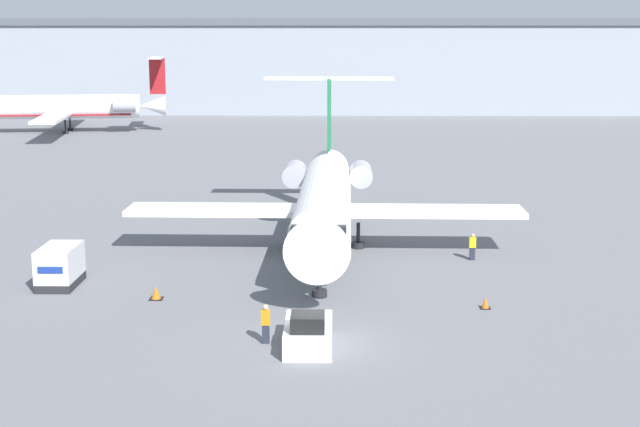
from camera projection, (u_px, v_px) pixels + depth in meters
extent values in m
plane|color=slate|center=(315.00, 347.00, 39.13)|extent=(600.00, 600.00, 0.00)
cube|color=#8C939E|center=(330.00, 69.00, 155.26)|extent=(180.00, 16.00, 14.77)
cube|color=#4C515B|center=(330.00, 22.00, 153.67)|extent=(180.00, 16.80, 1.20)
cylinder|color=white|center=(324.00, 202.00, 55.00)|extent=(3.62, 20.55, 3.27)
cone|color=white|center=(318.00, 246.00, 43.68)|extent=(3.32, 2.67, 3.27)
cube|color=black|center=(319.00, 230.00, 44.59)|extent=(2.79, 0.75, 0.44)
cone|color=white|center=(329.00, 172.00, 66.80)|extent=(3.01, 3.65, 2.95)
cube|color=#19723F|center=(324.00, 219.00, 55.21)|extent=(3.26, 18.49, 0.20)
cube|color=white|center=(437.00, 211.00, 55.93)|extent=(10.90, 3.35, 0.36)
cube|color=white|center=(214.00, 210.00, 56.38)|extent=(10.90, 3.35, 0.36)
cylinder|color=#ADADB7|center=(361.00, 174.00, 63.28)|extent=(1.66, 3.11, 1.61)
cylinder|color=#ADADB7|center=(295.00, 174.00, 63.43)|extent=(1.66, 3.11, 1.61)
cube|color=#19723F|center=(329.00, 114.00, 66.65)|extent=(0.28, 2.20, 5.32)
cube|color=white|center=(329.00, 78.00, 66.13)|extent=(9.60, 1.96, 0.20)
cylinder|color=black|center=(319.00, 281.00, 46.43)|extent=(0.24, 0.24, 1.67)
cylinder|color=black|center=(319.00, 293.00, 46.56)|extent=(0.80, 0.80, 0.40)
cylinder|color=black|center=(292.00, 235.00, 57.15)|extent=(0.24, 0.24, 1.67)
cylinder|color=black|center=(292.00, 245.00, 57.28)|extent=(0.80, 0.80, 0.40)
cylinder|color=black|center=(358.00, 235.00, 57.02)|extent=(0.24, 0.24, 1.67)
cylinder|color=black|center=(358.00, 245.00, 57.14)|extent=(0.80, 0.80, 0.40)
cube|color=silver|center=(308.00, 335.00, 39.09)|extent=(2.08, 3.95, 1.07)
cube|color=black|center=(308.00, 322.00, 38.06)|extent=(1.46, 1.42, 0.70)
cube|color=black|center=(309.00, 325.00, 40.98)|extent=(1.87, 0.30, 0.64)
cube|color=#232326|center=(61.00, 282.00, 48.62)|extent=(1.90, 3.30, 0.45)
cube|color=silver|center=(60.00, 262.00, 48.40)|extent=(1.90, 3.30, 1.75)
cube|color=navy|center=(50.00, 270.00, 46.76)|extent=(1.33, 0.04, 0.36)
cube|color=#232838|center=(266.00, 334.00, 39.55)|extent=(0.32, 0.20, 0.86)
cube|color=orange|center=(266.00, 317.00, 39.39)|extent=(0.40, 0.24, 0.68)
sphere|color=tan|center=(265.00, 307.00, 39.30)|extent=(0.25, 0.25, 0.25)
cube|color=#232838|center=(472.00, 254.00, 54.12)|extent=(0.32, 0.20, 0.79)
cube|color=yellow|center=(473.00, 242.00, 53.98)|extent=(0.40, 0.24, 0.62)
sphere|color=tan|center=(473.00, 235.00, 53.89)|extent=(0.23, 0.23, 0.23)
cube|color=black|center=(156.00, 299.00, 46.20)|extent=(0.69, 0.69, 0.04)
cone|color=orange|center=(156.00, 292.00, 46.13)|extent=(0.49, 0.49, 0.66)
cube|color=black|center=(485.00, 308.00, 44.64)|extent=(0.52, 0.52, 0.04)
cone|color=orange|center=(485.00, 302.00, 44.58)|extent=(0.37, 0.37, 0.56)
cylinder|color=white|center=(53.00, 107.00, 122.99)|extent=(23.79, 6.47, 3.28)
cone|color=white|center=(153.00, 106.00, 124.60)|extent=(3.97, 3.41, 2.95)
cube|color=maroon|center=(54.00, 115.00, 123.20)|extent=(21.42, 5.82, 0.20)
cube|color=white|center=(52.00, 118.00, 114.81)|extent=(5.10, 14.44, 0.36)
cube|color=white|center=(72.00, 107.00, 131.75)|extent=(5.10, 14.44, 0.36)
cylinder|color=#ADADB7|center=(125.00, 105.00, 121.61)|extent=(3.25, 2.39, 2.00)
cylinder|color=#ADADB7|center=(128.00, 102.00, 126.55)|extent=(3.25, 2.39, 2.00)
cube|color=maroon|center=(157.00, 76.00, 123.86)|extent=(2.21, 0.54, 5.00)
cube|color=white|center=(157.00, 58.00, 123.37)|extent=(3.01, 9.16, 0.20)
cylinder|color=black|center=(70.00, 124.00, 125.79)|extent=(0.24, 0.24, 1.93)
cylinder|color=black|center=(70.00, 129.00, 125.94)|extent=(0.80, 0.80, 0.40)
cylinder|color=black|center=(65.00, 127.00, 121.65)|extent=(0.24, 0.24, 1.93)
cylinder|color=black|center=(66.00, 133.00, 121.80)|extent=(0.80, 0.80, 0.40)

